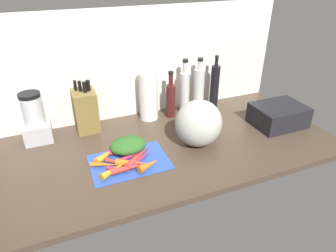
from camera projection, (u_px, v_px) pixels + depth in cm
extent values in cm
cube|color=#47382B|center=(165.00, 146.00, 149.50)|extent=(170.00, 80.00, 3.00)
cube|color=silver|center=(139.00, 64.00, 165.11)|extent=(170.00, 3.00, 60.00)
cube|color=#2D51B7|center=(129.00, 162.00, 135.06)|extent=(35.07, 24.24, 0.80)
cone|color=red|center=(132.00, 159.00, 133.92)|extent=(11.42, 11.35, 2.37)
cone|color=orange|center=(105.00, 165.00, 130.70)|extent=(12.61, 7.22, 2.18)
cone|color=red|center=(123.00, 164.00, 131.35)|extent=(14.26, 13.07, 2.03)
cone|color=orange|center=(131.00, 163.00, 130.83)|extent=(13.66, 8.78, 3.44)
cone|color=orange|center=(114.00, 169.00, 126.84)|extent=(13.79, 9.56, 3.23)
cone|color=red|center=(138.00, 157.00, 134.56)|extent=(15.85, 14.26, 3.41)
cone|color=#B2264C|center=(142.00, 157.00, 135.22)|extent=(14.07, 11.93, 2.52)
cone|color=orange|center=(109.00, 153.00, 137.40)|extent=(15.27, 12.62, 3.45)
cone|color=#B2264C|center=(118.00, 170.00, 127.58)|extent=(9.56, 7.95, 2.10)
cone|color=red|center=(129.00, 168.00, 127.90)|extent=(16.26, 3.43, 3.22)
cone|color=orange|center=(149.00, 165.00, 129.37)|extent=(11.37, 7.38, 3.59)
cone|color=#B2264C|center=(136.00, 154.00, 137.85)|extent=(16.42, 6.71, 2.17)
cone|color=#B2264C|center=(121.00, 151.00, 138.89)|extent=(13.21, 5.53, 3.08)
ellipsoid|color=#2D6023|center=(128.00, 145.00, 139.49)|extent=(17.31, 13.32, 7.32)
ellipsoid|color=#B2B7A8|center=(199.00, 123.00, 143.41)|extent=(22.91, 21.79, 23.23)
cube|color=olive|center=(86.00, 110.00, 157.34)|extent=(11.62, 15.82, 21.82)
cylinder|color=black|center=(75.00, 86.00, 151.19)|extent=(1.46, 1.46, 5.50)
cylinder|color=black|center=(80.00, 86.00, 150.47)|extent=(1.74, 1.74, 5.50)
cylinder|color=black|center=(85.00, 87.00, 149.28)|extent=(2.03, 2.03, 5.50)
cylinder|color=black|center=(88.00, 85.00, 151.31)|extent=(2.20, 2.20, 5.50)
cube|color=#B2B2B7|center=(38.00, 131.00, 149.98)|extent=(13.27, 13.27, 9.59)
cylinder|color=silver|center=(33.00, 110.00, 144.11)|extent=(9.95, 9.95, 14.29)
cylinder|color=black|center=(29.00, 95.00, 140.16)|extent=(10.15, 10.15, 1.80)
cylinder|color=white|center=(148.00, 96.00, 166.44)|extent=(10.41, 10.41, 27.50)
cylinder|color=#471919|center=(171.00, 101.00, 170.46)|extent=(5.41, 5.41, 19.17)
cylinder|color=#471919|center=(171.00, 80.00, 164.12)|extent=(2.45, 2.45, 6.64)
cylinder|color=black|center=(171.00, 73.00, 162.10)|extent=(2.82, 2.82, 1.60)
cylinder|color=silver|center=(184.00, 93.00, 173.60)|extent=(5.56, 5.56, 24.66)
cylinder|color=silver|center=(185.00, 68.00, 165.98)|extent=(2.76, 2.76, 6.37)
cylinder|color=black|center=(185.00, 61.00, 164.02)|extent=(3.18, 3.18, 1.60)
cylinder|color=silver|center=(199.00, 90.00, 176.87)|extent=(6.24, 6.24, 25.38)
cylinder|color=silver|center=(200.00, 65.00, 169.38)|extent=(2.83, 2.83, 5.11)
cylinder|color=black|center=(200.00, 59.00, 167.73)|extent=(3.26, 3.26, 1.60)
cylinder|color=black|center=(214.00, 88.00, 178.25)|extent=(5.27, 5.27, 26.80)
cylinder|color=black|center=(217.00, 62.00, 170.53)|extent=(1.92, 1.92, 4.61)
cylinder|color=black|center=(217.00, 57.00, 169.00)|extent=(2.21, 2.21, 1.60)
cube|color=black|center=(278.00, 115.00, 163.60)|extent=(27.40, 21.20, 11.40)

